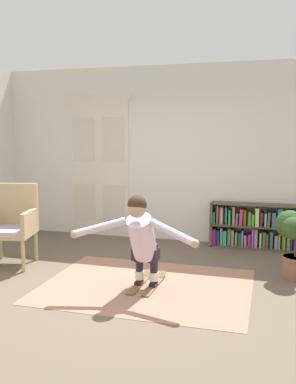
{
  "coord_description": "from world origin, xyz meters",
  "views": [
    {
      "loc": [
        1.6,
        -4.32,
        1.77
      ],
      "look_at": [
        0.13,
        0.79,
        1.05
      ],
      "focal_mm": 39.59,
      "sensor_mm": 36.0,
      "label": 1
    }
  ],
  "objects_px": {
    "bookshelf": "(265,228)",
    "skis_pair": "(147,283)",
    "potted_plant": "(293,238)",
    "wicker_chair": "(12,222)",
    "person_skier": "(141,236)"
  },
  "relations": [
    {
      "from": "wicker_chair",
      "to": "bookshelf",
      "type": "bearing_deg",
      "value": 28.17
    },
    {
      "from": "skis_pair",
      "to": "potted_plant",
      "type": "bearing_deg",
      "value": 23.83
    },
    {
      "from": "wicker_chair",
      "to": "potted_plant",
      "type": "relative_size",
      "value": 1.3
    },
    {
      "from": "potted_plant",
      "to": "skis_pair",
      "type": "distance_m",
      "value": 1.87
    },
    {
      "from": "skis_pair",
      "to": "person_skier",
      "type": "distance_m",
      "value": 0.67
    },
    {
      "from": "potted_plant",
      "to": "person_skier",
      "type": "relative_size",
      "value": 0.59
    },
    {
      "from": "wicker_chair",
      "to": "potted_plant",
      "type": "xyz_separation_m",
      "value": [
        3.66,
        0.43,
        -0.07
      ]
    },
    {
      "from": "wicker_chair",
      "to": "skis_pair",
      "type": "xyz_separation_m",
      "value": [
        2.01,
        -0.29,
        -0.56
      ]
    },
    {
      "from": "potted_plant",
      "to": "bookshelf",
      "type": "bearing_deg",
      "value": 104.02
    },
    {
      "from": "potted_plant",
      "to": "person_skier",
      "type": "height_order",
      "value": "person_skier"
    },
    {
      "from": "wicker_chair",
      "to": "person_skier",
      "type": "relative_size",
      "value": 0.77
    },
    {
      "from": "potted_plant",
      "to": "skis_pair",
      "type": "xyz_separation_m",
      "value": [
        -1.65,
        -0.73,
        -0.49
      ]
    },
    {
      "from": "wicker_chair",
      "to": "potted_plant",
      "type": "bearing_deg",
      "value": 6.76
    },
    {
      "from": "bookshelf",
      "to": "skis_pair",
      "type": "height_order",
      "value": "bookshelf"
    },
    {
      "from": "potted_plant",
      "to": "wicker_chair",
      "type": "bearing_deg",
      "value": -173.24
    }
  ]
}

